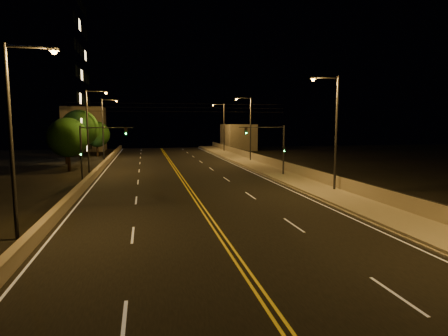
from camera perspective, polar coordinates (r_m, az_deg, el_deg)
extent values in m
plane|color=black|center=(11.48, 9.85, -23.84)|extent=(160.00, 160.00, 0.00)
cube|color=black|center=(29.95, -4.56, -4.38)|extent=(18.00, 120.00, 0.02)
cube|color=gray|center=(33.07, 14.36, -3.26)|extent=(3.60, 120.00, 0.30)
cube|color=gray|center=(32.30, 11.38, -3.55)|extent=(0.14, 120.00, 0.15)
cube|color=gray|center=(33.73, 16.91, -2.03)|extent=(0.30, 120.00, 1.00)
cube|color=gray|center=(30.12, -22.08, -4.10)|extent=(0.45, 120.00, 0.75)
cube|color=gray|center=(82.87, 2.15, 4.75)|extent=(6.00, 10.00, 5.54)
cube|color=gray|center=(84.38, -20.46, 5.59)|extent=(8.00, 8.00, 9.16)
cylinder|color=black|center=(33.65, 16.94, -1.13)|extent=(0.06, 120.00, 0.06)
cube|color=silver|center=(30.09, -21.07, -4.75)|extent=(0.12, 116.00, 0.00)
cube|color=silver|center=(32.18, 10.84, -3.67)|extent=(0.12, 116.00, 0.00)
cube|color=gold|center=(29.93, -4.84, -4.37)|extent=(0.12, 116.00, 0.00)
cube|color=gold|center=(29.96, -4.27, -4.35)|extent=(0.12, 116.00, 0.00)
cube|color=silver|center=(12.14, -15.03, -22.04)|extent=(0.12, 3.00, 0.00)
cube|color=silver|center=(20.49, -13.74, -9.84)|extent=(0.12, 3.00, 0.00)
cube|color=silver|center=(29.22, -13.24, -4.80)|extent=(0.12, 3.00, 0.00)
cube|color=silver|center=(38.08, -12.98, -2.10)|extent=(0.12, 3.00, 0.00)
cube|color=silver|center=(47.00, -12.81, -0.41)|extent=(0.12, 3.00, 0.00)
cube|color=silver|center=(55.94, -12.70, 0.73)|extent=(0.12, 3.00, 0.00)
cube|color=silver|center=(64.90, -12.62, 1.56)|extent=(0.12, 3.00, 0.00)
cube|color=silver|center=(73.86, -12.56, 2.19)|extent=(0.12, 3.00, 0.00)
cube|color=silver|center=(82.84, -12.51, 2.68)|extent=(0.12, 3.00, 0.00)
cube|color=silver|center=(14.68, 24.80, -17.16)|extent=(0.12, 3.00, 0.00)
cube|color=silver|center=(22.09, 10.57, -8.53)|extent=(0.12, 3.00, 0.00)
cube|color=silver|center=(30.37, 4.04, -4.20)|extent=(0.12, 3.00, 0.00)
cube|color=silver|center=(38.97, 0.38, -1.72)|extent=(0.12, 3.00, 0.00)
cube|color=silver|center=(47.72, -1.94, -0.14)|extent=(0.12, 3.00, 0.00)
cube|color=silver|center=(56.54, -3.54, 0.95)|extent=(0.12, 3.00, 0.00)
cube|color=silver|center=(65.42, -4.71, 1.75)|extent=(0.12, 3.00, 0.00)
cube|color=silver|center=(74.32, -5.60, 2.35)|extent=(0.12, 3.00, 0.00)
cube|color=silver|center=(83.25, -6.30, 2.83)|extent=(0.12, 3.00, 0.00)
cylinder|color=#2D2D33|center=(32.46, 16.72, 4.77)|extent=(0.20, 0.20, 9.64)
cylinder|color=#2D2D33|center=(32.14, 15.25, 13.14)|extent=(2.20, 0.12, 0.12)
cube|color=#2D2D33|center=(31.65, 13.43, 13.17)|extent=(0.50, 0.25, 0.14)
sphere|color=#FF9E2D|center=(31.64, 13.42, 12.99)|extent=(0.28, 0.28, 0.28)
cylinder|color=#2D2D33|center=(56.27, 4.07, 5.81)|extent=(0.20, 0.20, 9.64)
cylinder|color=#2D2D33|center=(56.08, 3.01, 10.59)|extent=(2.20, 0.12, 0.12)
cube|color=#2D2D33|center=(55.81, 1.90, 10.54)|extent=(0.50, 0.25, 0.14)
sphere|color=#FF9E2D|center=(55.80, 1.90, 10.44)|extent=(0.28, 0.28, 0.28)
cylinder|color=#2D2D33|center=(74.73, 0.01, 6.09)|extent=(0.20, 0.20, 9.64)
cylinder|color=#2D2D33|center=(74.59, -0.83, 9.68)|extent=(2.20, 0.12, 0.12)
cube|color=#2D2D33|center=(74.38, -1.68, 9.63)|extent=(0.50, 0.25, 0.14)
sphere|color=#FF9E2D|center=(74.37, -1.68, 9.55)|extent=(0.28, 0.28, 0.28)
cylinder|color=#2D2D33|center=(21.18, -29.70, 3.19)|extent=(0.20, 0.20, 9.64)
cylinder|color=#2D2D33|center=(21.17, -27.53, 16.02)|extent=(2.20, 0.12, 0.12)
cube|color=#2D2D33|center=(20.90, -24.50, 16.11)|extent=(0.50, 0.25, 0.14)
sphere|color=#FF9E2D|center=(20.89, -24.48, 15.84)|extent=(0.28, 0.28, 0.28)
cylinder|color=#2D2D33|center=(46.40, -20.06, 5.19)|extent=(0.20, 0.20, 9.64)
cylinder|color=#2D2D33|center=(46.39, -18.94, 11.01)|extent=(2.20, 0.12, 0.12)
cube|color=#2D2D33|center=(46.28, -17.56, 10.99)|extent=(0.50, 0.25, 0.14)
sphere|color=#FF9E2D|center=(46.27, -17.55, 10.86)|extent=(0.28, 0.28, 0.28)
cylinder|color=#2D2D33|center=(62.97, -17.97, 5.61)|extent=(0.20, 0.20, 9.64)
cylinder|color=#2D2D33|center=(62.97, -17.12, 9.89)|extent=(2.20, 0.12, 0.12)
cube|color=#2D2D33|center=(62.88, -16.10, 9.87)|extent=(0.50, 0.25, 0.14)
sphere|color=#FF9E2D|center=(62.87, -16.10, 9.78)|extent=(0.28, 0.28, 0.28)
cylinder|color=#2D2D33|center=(41.15, 9.07, 2.54)|extent=(0.18, 0.18, 5.59)
cylinder|color=#2D2D33|center=(40.20, 5.79, 6.20)|extent=(5.00, 0.10, 0.10)
cube|color=black|center=(39.71, 3.37, 5.71)|extent=(0.28, 0.18, 0.80)
sphere|color=#19FF4C|center=(39.61, 3.41, 5.34)|extent=(0.14, 0.14, 0.14)
cube|color=black|center=(40.99, 9.15, 2.81)|extent=(0.22, 0.14, 0.55)
cylinder|color=#2D2D33|center=(38.87, -20.91, 1.93)|extent=(0.18, 0.18, 5.59)
cylinder|color=#2D2D33|center=(38.44, -17.38, 5.89)|extent=(5.00, 0.10, 0.10)
cube|color=black|center=(38.33, -14.74, 5.45)|extent=(0.28, 0.18, 0.80)
sphere|color=#19FF4C|center=(38.22, -14.74, 5.07)|extent=(0.14, 0.14, 0.14)
cube|color=black|center=(38.70, -20.96, 2.21)|extent=(0.22, 0.14, 0.55)
cylinder|color=black|center=(38.83, -6.51, 8.54)|extent=(22.00, 0.03, 0.03)
cylinder|color=black|center=(38.84, -6.52, 9.13)|extent=(22.00, 0.03, 0.03)
cylinder|color=black|center=(38.86, -6.53, 9.72)|extent=(22.00, 0.03, 0.03)
cylinder|color=black|center=(49.33, -22.55, 0.87)|extent=(0.36, 0.36, 2.27)
sphere|color=black|center=(49.14, -22.71, 4.31)|extent=(4.80, 4.80, 4.80)
cylinder|color=black|center=(58.09, -22.86, 1.68)|extent=(0.36, 0.36, 2.26)
sphere|color=black|center=(57.93, -23.00, 4.58)|extent=(4.76, 4.76, 4.76)
cylinder|color=black|center=(64.89, -20.98, 2.49)|extent=(0.36, 0.36, 2.78)
sphere|color=black|center=(64.74, -21.12, 5.70)|extent=(5.88, 5.88, 5.88)
cylinder|color=black|center=(69.92, -18.73, 2.60)|extent=(0.36, 0.36, 2.14)
sphere|color=black|center=(69.78, -18.81, 4.89)|extent=(4.53, 4.53, 4.53)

